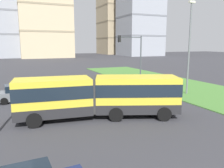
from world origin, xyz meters
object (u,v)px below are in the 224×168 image
articulated_bus (99,96)px  traffic_light_far_right (134,53)px  streetlight_median (189,45)px  apartment_tower_centre (45,7)px  car_grey_wagon (20,93)px  apartment_tower_eastcentre (117,8)px  apartment_tower_east (140,8)px

articulated_bus → traffic_light_far_right: size_ratio=1.86×
articulated_bus → streetlight_median: (11.43, 3.64, 3.64)m
articulated_bus → apartment_tower_centre: bearing=85.1°
articulated_bus → car_grey_wagon: size_ratio=2.62×
articulated_bus → streetlight_median: size_ratio=1.23×
car_grey_wagon → apartment_tower_eastcentre: (53.63, 94.62, 24.54)m
car_grey_wagon → traffic_light_far_right: size_ratio=0.71×
apartment_tower_centre → apartment_tower_eastcentre: apartment_tower_eastcentre is taller
car_grey_wagon → streetlight_median: bearing=-13.9°
apartment_tower_east → car_grey_wagon: bearing=-127.4°
articulated_bus → car_grey_wagon: (-5.21, 7.76, -0.90)m
apartment_tower_centre → apartment_tower_east: apartment_tower_east is taller
car_grey_wagon → apartment_tower_eastcentre: apartment_tower_eastcentre is taller
articulated_bus → apartment_tower_east: (50.12, 80.08, 20.44)m
apartment_tower_centre → apartment_tower_eastcentre: size_ratio=0.78×
car_grey_wagon → streetlight_median: (16.64, -4.11, 4.53)m
apartment_tower_eastcentre → apartment_tower_centre: bearing=-153.0°
apartment_tower_centre → apartment_tower_eastcentre: bearing=27.0°
car_grey_wagon → articulated_bus: bearing=-56.1°
car_grey_wagon → traffic_light_far_right: traffic_light_far_right is taller
articulated_bus → car_grey_wagon: articulated_bus is taller
traffic_light_far_right → apartment_tower_eastcentre: apartment_tower_eastcentre is taller
car_grey_wagon → traffic_light_far_right: bearing=7.9°
traffic_light_far_right → apartment_tower_east: size_ratio=0.14×
traffic_light_far_right → apartment_tower_east: (42.01, 70.48, 17.77)m
apartment_tower_east → streetlight_median: bearing=-116.8°
car_grey_wagon → apartment_tower_centre: 76.87m
streetlight_median → apartment_tower_centre: 79.05m
articulated_bus → apartment_tower_centre: 83.51m
apartment_tower_centre → car_grey_wagon: bearing=-99.4°
apartment_tower_east → apartment_tower_eastcentre: bearing=94.4°
streetlight_median → apartment_tower_centre: bearing=93.3°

